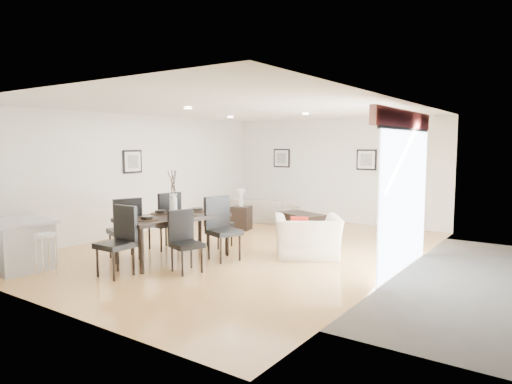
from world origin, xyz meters
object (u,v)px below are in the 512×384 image
Objects in this scene: dining_chair_enear at (184,237)px; coffee_table at (301,222)px; kitchen_island at (18,244)px; bar_stool at (45,240)px; dining_chair_foot at (216,220)px; side_table at (241,218)px; dining_table at (174,220)px; dining_chair_wfar at (166,218)px; dining_chair_efar at (221,224)px; armchair at (307,237)px; sofa at (258,210)px; dining_chair_head at (120,237)px; dining_chair_wnear at (126,225)px.

dining_chair_enear is 0.93× the size of coffee_table.
dining_chair_enear is 2.76m from kitchen_island.
dining_chair_foot is at bearing 74.37° from bar_stool.
coffee_table is 1.44m from side_table.
dining_chair_wfar is (-0.66, 0.46, -0.08)m from dining_table.
dining_chair_efar is 0.96m from dining_chair_foot.
armchair is 2.02× the size of side_table.
dining_chair_foot is at bearing 146.59° from dining_chair_wfar.
dining_chair_enear is 3.71m from side_table.
kitchen_island is (-3.54, -3.38, 0.04)m from armchair.
dining_chair_wfar reaches higher than coffee_table.
coffee_table is at bearing 75.45° from kitchen_island.
sofa is 3.08× the size of bar_stool.
sofa is 1.01× the size of dining_table.
dining_chair_head is 0.85× the size of kitchen_island.
dining_chair_foot is 0.93× the size of coffee_table.
armchair is 1.02× the size of dining_chair_wfar.
dining_chair_enear is at bearing -22.62° from dining_table.
side_table is at bearing 86.45° from kitchen_island.
dining_chair_head is at bearing 39.32° from bar_stool.
dining_chair_wnear is 4.32m from coffee_table.
dining_chair_foot is 3.18m from bar_stool.
dining_chair_wnear is 1.72m from kitchen_island.
dining_chair_head reaches higher than armchair.
dining_chair_foot is (0.65, 1.68, -0.07)m from dining_chair_wnear.
dining_chair_enear is 0.88× the size of dining_chair_efar.
dining_table reaches higher than coffee_table.
sofa is at bearing 100.48° from dining_chair_head.
dining_chair_efar is at bearing 5.88° from armchair.
dining_chair_head is 1.13m from bar_stool.
coffee_table is at bearing 20.35° from dining_chair_efar.
dining_chair_enear is 0.95m from dining_chair_efar.
dining_chair_foot is (-1.87, -0.32, 0.18)m from armchair.
kitchen_island reaches higher than coffee_table.
dining_chair_foot is at bearing 68.96° from kitchen_island.
side_table is at bearing 98.95° from dining_chair_head.
dining_chair_efar reaches higher than bar_stool.
armchair is (2.96, -2.72, 0.07)m from sofa.
bar_stool is (-1.54, -2.38, -0.05)m from dining_chair_efar.
dining_table reaches higher than armchair.
dining_chair_wfar is 1.00× the size of dining_chair_efar.
dining_chair_foot is at bearing 179.32° from dining_chair_wnear.
dining_chair_wnear is 3.50m from side_table.
dining_chair_wnear is 1.12× the size of dining_chair_foot.
dining_chair_wfar reaches higher than armchair.
dining_chair_wfar is at bearing 111.02° from dining_chair_head.
dining_chair_head reaches higher than kitchen_island.
dining_table is at bearing 88.87° from dining_chair_head.
armchair is 2.74m from dining_chair_wfar.
dining_chair_efar reaches higher than dining_chair_head.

